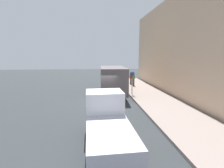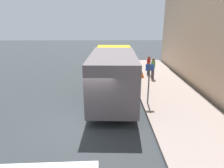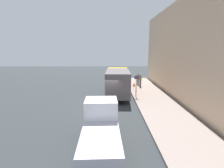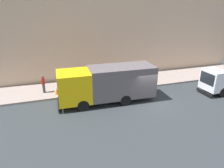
{
  "view_description": "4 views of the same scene",
  "coord_description": "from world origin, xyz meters",
  "px_view_note": "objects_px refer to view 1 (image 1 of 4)",
  "views": [
    {
      "loc": [
        -0.69,
        -15.69,
        4.22
      ],
      "look_at": [
        1.15,
        1.91,
        1.34
      ],
      "focal_mm": 28.02,
      "sensor_mm": 36.0,
      "label": 1
    },
    {
      "loc": [
        1.03,
        -8.72,
        4.9
      ],
      "look_at": [
        1.22,
        2.81,
        1.14
      ],
      "focal_mm": 32.23,
      "sensor_mm": 36.0,
      "label": 2
    },
    {
      "loc": [
        0.43,
        -16.74,
        5.33
      ],
      "look_at": [
        0.64,
        3.08,
        1.41
      ],
      "focal_mm": 28.05,
      "sensor_mm": 36.0,
      "label": 3
    },
    {
      "loc": [
        -13.94,
        7.94,
        7.78
      ],
      "look_at": [
        1.12,
        3.07,
        1.63
      ],
      "focal_mm": 32.58,
      "sensor_mm": 36.0,
      "label": 4
    }
  ],
  "objects_px": {
    "pedestrian_walking": "(134,79)",
    "pedestrian_standing": "(131,78)",
    "small_flatbed_truck": "(107,121)",
    "traffic_cone_orange": "(127,83)",
    "large_utility_truck": "(112,79)",
    "street_sign_post": "(132,81)"
  },
  "relations": [
    {
      "from": "small_flatbed_truck",
      "to": "pedestrian_walking",
      "type": "height_order",
      "value": "small_flatbed_truck"
    },
    {
      "from": "pedestrian_standing",
      "to": "street_sign_post",
      "type": "distance_m",
      "value": 6.62
    },
    {
      "from": "pedestrian_walking",
      "to": "street_sign_post",
      "type": "xyz_separation_m",
      "value": [
        -1.34,
        -5.09,
        0.51
      ]
    },
    {
      "from": "traffic_cone_orange",
      "to": "street_sign_post",
      "type": "bearing_deg",
      "value": -95.44
    },
    {
      "from": "large_utility_truck",
      "to": "pedestrian_standing",
      "type": "relative_size",
      "value": 5.07
    },
    {
      "from": "large_utility_truck",
      "to": "street_sign_post",
      "type": "relative_size",
      "value": 3.44
    },
    {
      "from": "small_flatbed_truck",
      "to": "street_sign_post",
      "type": "distance_m",
      "value": 10.31
    },
    {
      "from": "street_sign_post",
      "to": "pedestrian_walking",
      "type": "bearing_deg",
      "value": 75.26
    },
    {
      "from": "pedestrian_walking",
      "to": "pedestrian_standing",
      "type": "xyz_separation_m",
      "value": [
        -0.09,
        1.39,
        -0.04
      ]
    },
    {
      "from": "pedestrian_standing",
      "to": "traffic_cone_orange",
      "type": "relative_size",
      "value": 2.87
    },
    {
      "from": "pedestrian_walking",
      "to": "large_utility_truck",
      "type": "bearing_deg",
      "value": -33.92
    },
    {
      "from": "large_utility_truck",
      "to": "traffic_cone_orange",
      "type": "xyz_separation_m",
      "value": [
        2.5,
        4.06,
        -1.24
      ]
    },
    {
      "from": "small_flatbed_truck",
      "to": "pedestrian_walking",
      "type": "relative_size",
      "value": 3.16
    },
    {
      "from": "large_utility_truck",
      "to": "small_flatbed_truck",
      "type": "distance_m",
      "value": 11.14
    },
    {
      "from": "large_utility_truck",
      "to": "pedestrian_standing",
      "type": "height_order",
      "value": "large_utility_truck"
    },
    {
      "from": "small_flatbed_truck",
      "to": "street_sign_post",
      "type": "height_order",
      "value": "street_sign_post"
    },
    {
      "from": "traffic_cone_orange",
      "to": "large_utility_truck",
      "type": "bearing_deg",
      "value": -121.68
    },
    {
      "from": "pedestrian_standing",
      "to": "small_flatbed_truck",
      "type": "bearing_deg",
      "value": -32.85
    },
    {
      "from": "small_flatbed_truck",
      "to": "traffic_cone_orange",
      "type": "height_order",
      "value": "small_flatbed_truck"
    },
    {
      "from": "small_flatbed_truck",
      "to": "pedestrian_walking",
      "type": "xyz_separation_m",
      "value": [
        4.74,
        14.82,
        0.01
      ]
    },
    {
      "from": "large_utility_truck",
      "to": "traffic_cone_orange",
      "type": "height_order",
      "value": "large_utility_truck"
    },
    {
      "from": "pedestrian_standing",
      "to": "street_sign_post",
      "type": "bearing_deg",
      "value": -27.76
    }
  ]
}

